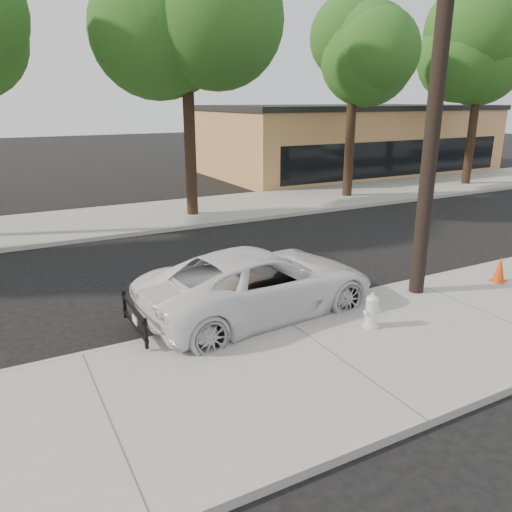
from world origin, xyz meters
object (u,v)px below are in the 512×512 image
utility_pole (436,91)px  police_cruiser (260,283)px  fire_hydrant (372,312)px  traffic_cone (500,269)px

utility_pole → police_cruiser: 5.54m
police_cruiser → fire_hydrant: (1.51, -1.91, -0.26)m
police_cruiser → traffic_cone: 6.26m
fire_hydrant → utility_pole: bearing=22.3°
fire_hydrant → traffic_cone: bearing=4.9°
utility_pole → fire_hydrant: (-2.26, -1.01, -4.22)m
utility_pole → police_cruiser: size_ratio=1.70×
utility_pole → traffic_cone: bearing=-11.6°
utility_pole → fire_hydrant: bearing=-156.0°
utility_pole → police_cruiser: (-3.77, 0.90, -3.96)m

